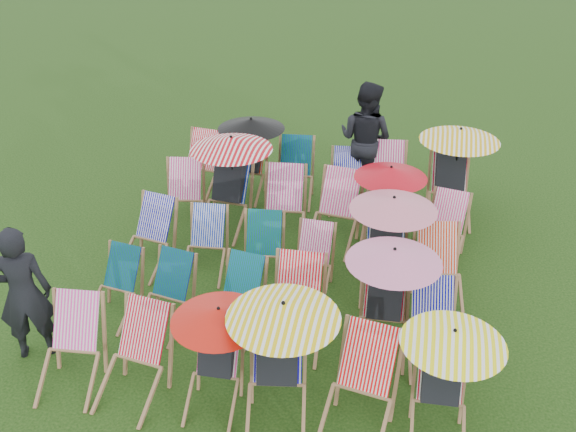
% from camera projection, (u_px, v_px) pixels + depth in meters
% --- Properties ---
extents(ground, '(100.00, 100.00, 0.00)m').
position_uv_depth(ground, '(290.00, 283.00, 8.69)').
color(ground, black).
rests_on(ground, ground).
extents(deckchair_0, '(0.71, 0.92, 0.94)m').
position_uv_depth(deckchair_0, '(69.00, 349.00, 6.86)').
color(deckchair_0, '#8E6542').
rests_on(deckchair_0, ground).
extents(deckchair_1, '(0.76, 0.97, 0.97)m').
position_uv_depth(deckchair_1, '(133.00, 359.00, 6.71)').
color(deckchair_1, '#8E6542').
rests_on(deckchair_1, ground).
extents(deckchair_2, '(0.98, 1.02, 1.16)m').
position_uv_depth(deckchair_2, '(215.00, 356.00, 6.55)').
color(deckchair_2, '#8E6542').
rests_on(deckchair_2, ground).
extents(deckchair_3, '(1.13, 1.23, 1.34)m').
position_uv_depth(deckchair_3, '(278.00, 361.00, 6.35)').
color(deckchair_3, '#8E6542').
rests_on(deckchair_3, ground).
extents(deckchair_4, '(0.82, 1.03, 1.01)m').
position_uv_depth(deckchair_4, '(360.00, 390.00, 6.29)').
color(deckchair_4, '#8E6542').
rests_on(deckchair_4, ground).
extents(deckchair_5, '(1.01, 1.07, 1.20)m').
position_uv_depth(deckchair_5, '(444.00, 382.00, 6.20)').
color(deckchair_5, '#8E6542').
rests_on(deckchair_5, ground).
extents(deckchair_6, '(0.66, 0.83, 0.83)m').
position_uv_depth(deckchair_6, '(114.00, 287.00, 7.92)').
color(deckchair_6, '#8E6542').
rests_on(deckchair_6, ground).
extents(deckchair_7, '(0.71, 0.89, 0.87)m').
position_uv_depth(deckchair_7, '(164.00, 295.00, 7.74)').
color(deckchair_7, '#8E6542').
rests_on(deckchair_7, ground).
extents(deckchair_8, '(0.68, 0.87, 0.86)m').
position_uv_depth(deckchair_8, '(236.00, 299.00, 7.68)').
color(deckchair_8, '#8E6542').
rests_on(deckchair_8, ground).
extents(deckchair_9, '(0.70, 0.94, 0.99)m').
position_uv_depth(deckchair_9, '(296.00, 307.00, 7.44)').
color(deckchair_9, '#8E6542').
rests_on(deckchair_9, ground).
extents(deckchair_10, '(1.08, 1.13, 1.29)m').
position_uv_depth(deckchair_10, '(386.00, 298.00, 7.28)').
color(deckchair_10, '#8E6542').
rests_on(deckchair_10, ground).
extents(deckchair_11, '(0.73, 0.92, 0.91)m').
position_uv_depth(deckchair_11, '(434.00, 329.00, 7.17)').
color(deckchair_11, '#8E6542').
rests_on(deckchair_11, ground).
extents(deckchair_12, '(0.77, 0.96, 0.94)m').
position_uv_depth(deckchair_12, '(146.00, 237.00, 8.84)').
color(deckchair_12, '#8E6542').
rests_on(deckchair_12, ground).
extents(deckchair_13, '(0.64, 0.84, 0.86)m').
position_uv_depth(deckchair_13, '(205.00, 245.00, 8.73)').
color(deckchair_13, '#8E6542').
rests_on(deckchair_13, ground).
extents(deckchair_14, '(0.69, 0.89, 0.89)m').
position_uv_depth(deckchair_14, '(262.00, 253.00, 8.52)').
color(deckchair_14, '#8E6542').
rests_on(deckchair_14, ground).
extents(deckchair_15, '(0.57, 0.78, 0.82)m').
position_uv_depth(deckchair_15, '(312.00, 261.00, 8.43)').
color(deckchair_15, '#8E6542').
rests_on(deckchair_15, ground).
extents(deckchair_16, '(1.12, 1.18, 1.32)m').
position_uv_depth(deckchair_16, '(387.00, 244.00, 8.25)').
color(deckchair_16, '#8E6542').
rests_on(deckchair_16, ground).
extents(deckchair_17, '(0.79, 0.99, 0.97)m').
position_uv_depth(deckchair_17, '(439.00, 271.00, 8.09)').
color(deckchair_17, '#8E6542').
rests_on(deckchair_17, ground).
extents(deckchair_18, '(0.78, 0.98, 0.96)m').
position_uv_depth(deckchair_18, '(183.00, 197.00, 9.82)').
color(deckchair_18, '#8E6542').
rests_on(deckchair_18, ground).
extents(deckchair_19, '(1.23, 1.29, 1.46)m').
position_uv_depth(deckchair_19, '(227.00, 182.00, 9.63)').
color(deckchair_19, '#8E6542').
rests_on(deckchair_19, ground).
extents(deckchair_20, '(0.78, 1.01, 1.03)m').
position_uv_depth(deckchair_20, '(283.00, 208.00, 9.47)').
color(deckchair_20, '#8E6542').
rests_on(deckchair_20, ground).
extents(deckchair_21, '(0.80, 1.02, 1.03)m').
position_uv_depth(deckchair_21, '(335.00, 212.00, 9.35)').
color(deckchair_21, '#8E6542').
rests_on(deckchair_21, ground).
extents(deckchair_22, '(1.04, 1.09, 1.23)m').
position_uv_depth(deckchair_22, '(384.00, 206.00, 9.22)').
color(deckchair_22, '#8E6542').
rests_on(deckchair_22, ground).
extents(deckchair_23, '(0.74, 0.91, 0.89)m').
position_uv_depth(deckchair_23, '(444.00, 229.00, 9.06)').
color(deckchair_23, '#8E6542').
rests_on(deckchair_23, ground).
extents(deckchair_24, '(0.76, 0.98, 0.99)m').
position_uv_depth(deckchair_24, '(198.00, 166.00, 10.76)').
color(deckchair_24, '#8E6542').
rests_on(deckchair_24, ground).
extents(deckchair_25, '(1.10, 1.15, 1.31)m').
position_uv_depth(deckchair_25, '(248.00, 156.00, 10.64)').
color(deckchair_25, '#8E6542').
rests_on(deckchair_25, ground).
extents(deckchair_26, '(0.73, 0.96, 0.97)m').
position_uv_depth(deckchair_26, '(294.00, 172.00, 10.55)').
color(deckchair_26, '#8E6542').
rests_on(deckchair_26, ground).
extents(deckchair_27, '(0.69, 0.89, 0.89)m').
position_uv_depth(deckchair_27, '(347.00, 181.00, 10.36)').
color(deckchair_27, '#8E6542').
rests_on(deckchair_27, ground).
extents(deckchair_28, '(0.79, 1.01, 1.02)m').
position_uv_depth(deckchair_28, '(387.00, 180.00, 10.26)').
color(deckchair_28, '#8E6542').
rests_on(deckchair_28, ground).
extents(deckchair_29, '(1.22, 1.30, 1.45)m').
position_uv_depth(deckchair_29, '(453.00, 173.00, 9.91)').
color(deckchair_29, '#8E6542').
rests_on(deckchair_29, ground).
extents(person_left, '(0.73, 0.64, 1.69)m').
position_uv_depth(person_left, '(23.00, 294.00, 7.09)').
color(person_left, black).
rests_on(person_left, ground).
extents(person_rear, '(1.16, 1.04, 1.94)m').
position_uv_depth(person_rear, '(365.00, 139.00, 10.52)').
color(person_rear, black).
rests_on(person_rear, ground).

